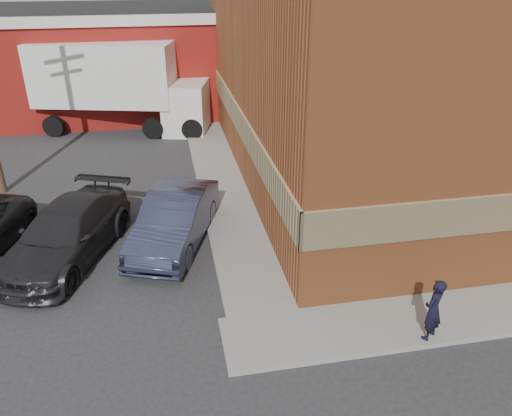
{
  "coord_description": "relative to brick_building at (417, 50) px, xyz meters",
  "views": [
    {
      "loc": [
        -1.39,
        -9.5,
        7.84
      ],
      "look_at": [
        0.91,
        2.5,
        1.72
      ],
      "focal_mm": 35.0,
      "sensor_mm": 36.0,
      "label": 1
    }
  ],
  "objects": [
    {
      "name": "brick_building",
      "position": [
        0.0,
        0.0,
        0.0
      ],
      "size": [
        14.25,
        18.25,
        9.36
      ],
      "color": "#AC582C",
      "rests_on": "ground"
    },
    {
      "name": "suv_b",
      "position": [
        -12.89,
        -5.2,
        -3.91
      ],
      "size": [
        3.93,
        5.72,
        1.54
      ],
      "primitive_type": "imported",
      "rotation": [
        0.0,
        0.0,
        -0.37
      ],
      "color": "#242427",
      "rests_on": "ground"
    },
    {
      "name": "warehouse",
      "position": [
        -14.5,
        11.0,
        -1.87
      ],
      "size": [
        16.3,
        8.3,
        5.6
      ],
      "color": "maroon",
      "rests_on": "ground"
    },
    {
      "name": "sedan",
      "position": [
        -9.8,
        -4.97,
        -3.89
      ],
      "size": [
        3.19,
        5.08,
        1.58
      ],
      "primitive_type": "imported",
      "rotation": [
        0.0,
        0.0,
        -0.34
      ],
      "color": "#2E344E",
      "rests_on": "ground"
    },
    {
      "name": "box_truck",
      "position": [
        -11.68,
        6.79,
        -2.19
      ],
      "size": [
        9.13,
        4.7,
        4.33
      ],
      "rotation": [
        0.0,
        0.0,
        -0.25
      ],
      "color": "white",
      "rests_on": "ground"
    },
    {
      "name": "sidewalk_west",
      "position": [
        -7.9,
        0.0,
        -4.62
      ],
      "size": [
        1.8,
        18.0,
        0.12
      ],
      "primitive_type": "cube",
      "color": "gray",
      "rests_on": "ground"
    },
    {
      "name": "man",
      "position": [
        -4.36,
        -10.55,
        -3.8
      ],
      "size": [
        0.67,
        0.62,
        1.54
      ],
      "primitive_type": "imported",
      "rotation": [
        0.0,
        0.0,
        3.76
      ],
      "color": "black",
      "rests_on": "sidewalk_south"
    },
    {
      "name": "ground",
      "position": [
        -8.5,
        -9.0,
        -4.68
      ],
      "size": [
        90.0,
        90.0,
        0.0
      ],
      "primitive_type": "plane",
      "color": "#28282B",
      "rests_on": "ground"
    }
  ]
}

